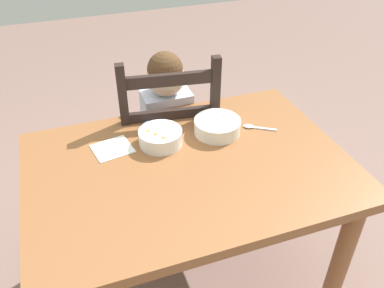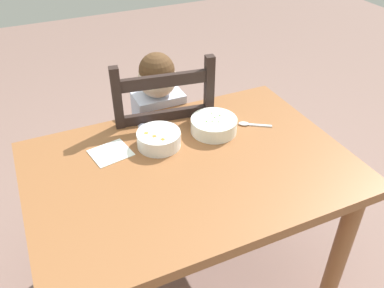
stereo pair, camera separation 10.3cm
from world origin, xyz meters
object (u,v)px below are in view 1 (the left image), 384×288
object	(u,v)px
child_figure	(169,120)
spoon	(253,127)
bowl_of_carrots	(161,137)
bowl_of_peas	(217,126)
dining_chair	(168,149)
dining_table	(189,187)

from	to	relation	value
child_figure	spoon	size ratio (longest dim) A/B	7.44
child_figure	bowl_of_carrots	xyz separation A→B (m)	(-0.12, -0.29, 0.12)
spoon	bowl_of_carrots	bearing A→B (deg)	177.21
bowl_of_peas	spoon	xyz separation A→B (m)	(0.15, -0.02, -0.03)
child_figure	bowl_of_peas	world-z (taller)	child_figure
dining_chair	bowl_of_carrots	distance (m)	0.43
bowl_of_carrots	bowl_of_peas	bearing A→B (deg)	0.02
spoon	dining_table	bearing A→B (deg)	-157.49
dining_table	bowl_of_carrots	bearing A→B (deg)	111.93
dining_chair	bowl_of_carrots	bearing A→B (deg)	-110.26
child_figure	spoon	distance (m)	0.42
bowl_of_carrots	child_figure	bearing A→B (deg)	68.21
bowl_of_carrots	spoon	world-z (taller)	bowl_of_carrots
spoon	bowl_of_peas	bearing A→B (deg)	172.94
bowl_of_peas	spoon	world-z (taller)	bowl_of_peas
child_figure	spoon	xyz separation A→B (m)	(0.27, -0.31, 0.10)
dining_chair	child_figure	size ratio (longest dim) A/B	1.03
dining_chair	child_figure	distance (m)	0.17
child_figure	bowl_of_peas	distance (m)	0.34
bowl_of_peas	bowl_of_carrots	bearing A→B (deg)	-179.98
dining_table	bowl_of_carrots	distance (m)	0.22
bowl_of_peas	spoon	size ratio (longest dim) A/B	1.46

